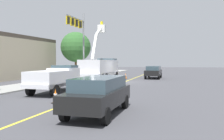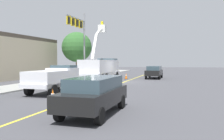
{
  "view_description": "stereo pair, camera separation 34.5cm",
  "coord_description": "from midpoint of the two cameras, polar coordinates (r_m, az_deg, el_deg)",
  "views": [
    {
      "loc": [
        -26.39,
        -3.01,
        2.46
      ],
      "look_at": [
        -0.85,
        1.19,
        1.4
      ],
      "focal_mm": 38.02,
      "sensor_mm": 36.0,
      "label": 1
    },
    {
      "loc": [
        -26.33,
        -3.35,
        2.46
      ],
      "look_at": [
        -0.85,
        1.19,
        1.4
      ],
      "focal_mm": 38.02,
      "sensor_mm": 36.0,
      "label": 2
    }
  ],
  "objects": [
    {
      "name": "service_pickup_truck",
      "position": [
        18.44,
        -13.88,
        -1.9
      ],
      "size": [
        5.81,
        2.76,
        2.06
      ],
      "color": "white",
      "rests_on": "ground"
    },
    {
      "name": "ground",
      "position": [
        26.66,
        2.45,
        -2.95
      ],
      "size": [
        120.0,
        120.0,
        0.0
      ],
      "primitive_type": "plane",
      "color": "#47474C"
    },
    {
      "name": "traffic_cone_mid_front",
      "position": [
        22.25,
        -3.72,
        -3.04
      ],
      "size": [
        0.4,
        0.4,
        0.76
      ],
      "color": "black",
      "rests_on": "ground"
    },
    {
      "name": "lane_centre_stripe",
      "position": [
        26.66,
        2.45,
        -2.94
      ],
      "size": [
        49.65,
        6.2,
        0.01
      ],
      "primitive_type": "cube",
      "rotation": [
        0.0,
        0.0,
        -0.12
      ],
      "color": "yellow",
      "rests_on": "ground"
    },
    {
      "name": "utility_bucket_truck",
      "position": [
        27.85,
        -3.15,
        0.61
      ],
      "size": [
        8.44,
        3.47,
        7.27
      ],
      "color": "white",
      "rests_on": "ground"
    },
    {
      "name": "sidewalk_far_side",
      "position": [
        29.52,
        -12.48,
        -2.37
      ],
      "size": [
        60.0,
        10.82,
        0.12
      ],
      "primitive_type": "cube",
      "rotation": [
        0.0,
        0.0,
        -0.12
      ],
      "color": "#9E9E99",
      "rests_on": "ground"
    },
    {
      "name": "traffic_cone_leading",
      "position": [
        14.09,
        -14.13,
        -6.11
      ],
      "size": [
        0.4,
        0.4,
        0.83
      ],
      "color": "black",
      "rests_on": "ground"
    },
    {
      "name": "trailing_sedan",
      "position": [
        10.93,
        -4.05,
        -5.49
      ],
      "size": [
        4.99,
        2.47,
        1.69
      ],
      "color": "black",
      "rests_on": "ground"
    },
    {
      "name": "traffic_signal_mast",
      "position": [
        31.85,
        -8.32,
        9.02
      ],
      "size": [
        5.3,
        0.99,
        8.95
      ],
      "color": "gray",
      "rests_on": "ground"
    },
    {
      "name": "street_tree_right",
      "position": [
        37.32,
        -8.98,
        5.47
      ],
      "size": [
        4.66,
        4.66,
        6.85
      ],
      "color": "brown",
      "rests_on": "ground"
    },
    {
      "name": "passing_minivan",
      "position": [
        32.72,
        9.66,
        -0.29
      ],
      "size": [
        4.99,
        2.47,
        1.69
      ],
      "color": "black",
      "rests_on": "ground"
    },
    {
      "name": "traffic_cone_mid_rear",
      "position": [
        31.26,
        2.98,
        -1.46
      ],
      "size": [
        0.4,
        0.4,
        0.78
      ],
      "color": "black",
      "rests_on": "ground"
    }
  ]
}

